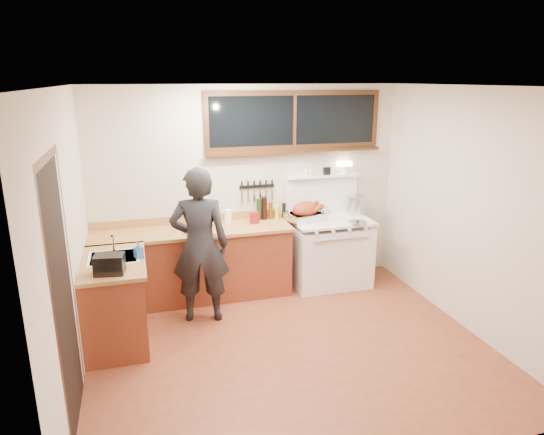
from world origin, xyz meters
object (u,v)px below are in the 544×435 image
object	(u,v)px
man	(200,246)
roast_turkey	(306,213)
vintage_stove	(329,250)
cutting_board	(203,229)

from	to	relation	value
man	roast_turkey	size ratio (longest dim) A/B	3.45
vintage_stove	roast_turkey	distance (m)	0.63
vintage_stove	roast_turkey	bearing A→B (deg)	174.48
cutting_board	roast_turkey	world-z (taller)	roast_turkey
cutting_board	roast_turkey	xyz separation A→B (m)	(1.36, 0.17, 0.05)
man	roast_turkey	xyz separation A→B (m)	(1.45, 0.57, 0.12)
vintage_stove	cutting_board	bearing A→B (deg)	-175.30
man	cutting_board	size ratio (longest dim) A/B	4.00
cutting_board	man	bearing A→B (deg)	-102.93
man	roast_turkey	world-z (taller)	man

